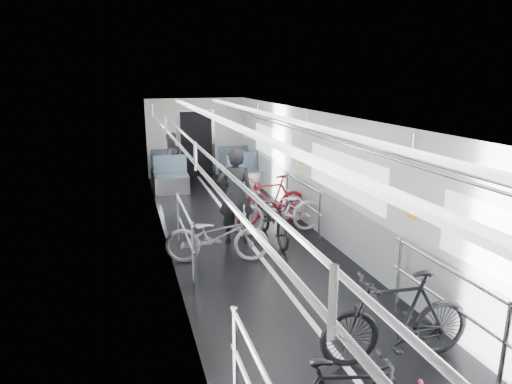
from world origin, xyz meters
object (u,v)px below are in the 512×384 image
bike_right_mid (279,210)px  bike_right_far (270,200)px  bike_left_far (217,236)px  person_seated (171,161)px  person_standing (236,195)px  bike_right_near (397,318)px  bike_aisle (274,217)px

bike_right_mid → bike_right_far: size_ratio=1.07×
bike_left_far → person_seated: 5.39m
person_seated → person_standing: bearing=80.5°
bike_right_mid → bike_left_far: bearing=-53.7°
person_seated → bike_right_near: bearing=81.4°
bike_right_mid → person_standing: size_ratio=1.01×
bike_right_near → person_seated: 8.80m
bike_right_near → bike_aisle: 4.01m
bike_left_far → bike_right_near: size_ratio=0.99×
bike_left_far → person_seated: size_ratio=1.11×
bike_right_near → person_standing: bearing=-164.7°
bike_aisle → person_standing: size_ratio=0.95×
person_seated → bike_right_far: bearing=95.7°
bike_left_far → bike_right_near: (1.32, -3.29, 0.07)m
bike_left_far → bike_right_far: bike_right_far is taller
bike_left_far → person_seated: person_seated is taller
bike_aisle → person_standing: 0.86m
bike_right_far → person_seated: person_seated is taller
bike_right_far → bike_aisle: size_ratio=1.00×
bike_right_near → bike_right_mid: bearing=-177.5°
bike_aisle → bike_right_far: bearing=76.7°
bike_left_far → bike_right_mid: bike_right_mid is taller
bike_left_far → bike_right_far: bearing=-28.9°
bike_right_far → person_standing: (-0.95, -0.85, 0.39)m
bike_right_mid → person_seated: (-1.66, 4.31, 0.30)m
bike_right_near → bike_aisle: (-0.07, 4.01, -0.07)m
bike_left_far → person_standing: (0.53, 0.82, 0.45)m
person_standing → bike_left_far: bearing=76.2°
bike_right_near → bike_right_far: size_ratio=1.02×
bike_left_far → person_seated: (-0.19, 5.38, 0.33)m
bike_right_near → person_standing: (-0.79, 4.11, 0.38)m
person_standing → person_seated: bearing=-62.0°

